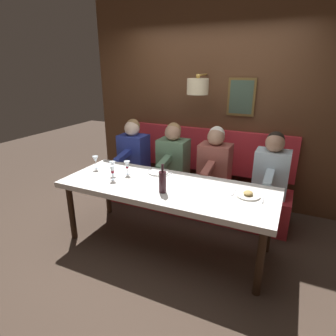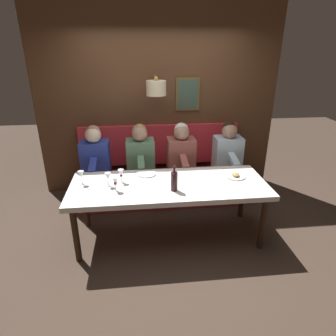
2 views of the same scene
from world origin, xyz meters
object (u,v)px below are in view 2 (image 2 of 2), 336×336
object	(u,v)px
diner_middle	(140,153)
wine_glass_0	(108,177)
wine_bottle	(174,181)
wine_glass_2	(115,181)
dining_table	(169,188)
wine_glass_1	(81,175)
diner_far	(95,155)
diner_near	(181,152)
wine_glass_3	(121,173)
diner_nearest	(228,150)

from	to	relation	value
diner_middle	wine_glass_0	size ratio (longest dim) A/B	4.82
wine_bottle	wine_glass_2	bearing A→B (deg)	84.27
dining_table	wine_glass_1	bearing A→B (deg)	84.29
diner_far	dining_table	bearing A→B (deg)	-132.69
diner_near	wine_glass_3	world-z (taller)	diner_near
wine_glass_1	wine_glass_0	bearing A→B (deg)	-104.97
diner_middle	wine_glass_0	bearing A→B (deg)	155.72
wine_bottle	diner_far	bearing A→B (deg)	43.25
dining_table	diner_far	bearing A→B (deg)	47.31
dining_table	wine_glass_2	world-z (taller)	wine_glass_2
wine_glass_2	wine_glass_3	bearing A→B (deg)	-14.89
diner_middle	wine_glass_3	size ratio (longest dim) A/B	4.82
diner_far	wine_glass_3	size ratio (longest dim) A/B	4.82
dining_table	diner_near	xyz separation A→B (m)	(0.88, -0.28, 0.14)
diner_middle	diner_far	size ratio (longest dim) A/B	1.00
wine_glass_2	wine_bottle	world-z (taller)	wine_bottle
wine_glass_2	wine_glass_3	world-z (taller)	same
diner_near	dining_table	bearing A→B (deg)	162.48
wine_glass_0	wine_bottle	distance (m)	0.77
diner_nearest	diner_near	xyz separation A→B (m)	(0.00, 0.70, 0.00)
wine_bottle	dining_table	bearing A→B (deg)	12.78
diner_middle	wine_glass_2	xyz separation A→B (m)	(-0.99, 0.30, 0.04)
diner_far	wine_glass_1	world-z (taller)	diner_far
dining_table	diner_far	size ratio (longest dim) A/B	2.94
wine_glass_1	wine_glass_3	bearing A→B (deg)	-90.14
wine_glass_0	wine_glass_2	world-z (taller)	same
diner_nearest	wine_glass_3	bearing A→B (deg)	116.88
diner_middle	wine_glass_2	bearing A→B (deg)	163.18
diner_far	wine_bottle	xyz separation A→B (m)	(-1.06, -1.00, 0.04)
diner_nearest	diner_near	bearing A→B (deg)	90.00
wine_glass_3	diner_far	bearing A→B (deg)	26.92
diner_middle	diner_far	world-z (taller)	same
diner_near	wine_glass_0	world-z (taller)	diner_near
diner_nearest	wine_glass_1	xyz separation A→B (m)	(-0.78, 2.00, 0.04)
diner_near	diner_middle	world-z (taller)	same
wine_glass_1	diner_far	bearing A→B (deg)	-4.79
dining_table	wine_glass_3	size ratio (longest dim) A/B	14.19
diner_nearest	diner_middle	distance (m)	1.30
diner_far	wine_glass_2	size ratio (longest dim) A/B	4.82
dining_table	wine_glass_3	bearing A→B (deg)	79.77
wine_glass_0	wine_glass_2	size ratio (longest dim) A/B	1.00
diner_nearest	wine_glass_1	size ratio (longest dim) A/B	4.82
dining_table	diner_far	distance (m)	1.31
diner_far	wine_glass_1	bearing A→B (deg)	175.21
dining_table	wine_glass_0	world-z (taller)	wine_glass_0
diner_near	diner_middle	distance (m)	0.59
wine_glass_2	diner_middle	bearing A→B (deg)	-16.82
diner_middle	wine_bottle	bearing A→B (deg)	-161.42
wine_glass_2	dining_table	bearing A→B (deg)	-79.77
diner_near	diner_middle	bearing A→B (deg)	90.00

